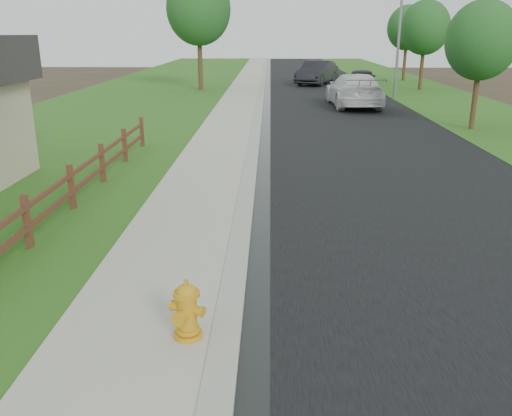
{
  "coord_description": "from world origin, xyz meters",
  "views": [
    {
      "loc": [
        0.97,
        -4.32,
        4.01
      ],
      "look_at": [
        0.72,
        5.44,
        0.81
      ],
      "focal_mm": 38.0,
      "sensor_mm": 36.0,
      "label": 1
    }
  ],
  "objects_px": {
    "dark_car_mid": "(361,80)",
    "white_suv": "(354,90)",
    "streetlight": "(398,21)",
    "ranch_fence": "(51,201)",
    "fire_hydrant": "(187,311)"
  },
  "relations": [
    {
      "from": "white_suv",
      "to": "ranch_fence",
      "type": "bearing_deg",
      "value": 62.87
    },
    {
      "from": "ranch_fence",
      "to": "dark_car_mid",
      "type": "height_order",
      "value": "dark_car_mid"
    },
    {
      "from": "streetlight",
      "to": "white_suv",
      "type": "bearing_deg",
      "value": -127.44
    },
    {
      "from": "white_suv",
      "to": "dark_car_mid",
      "type": "bearing_deg",
      "value": -104.16
    },
    {
      "from": "ranch_fence",
      "to": "streetlight",
      "type": "relative_size",
      "value": 2.1
    },
    {
      "from": "white_suv",
      "to": "dark_car_mid",
      "type": "xyz_separation_m",
      "value": [
        1.61,
        7.52,
        -0.09
      ]
    },
    {
      "from": "ranch_fence",
      "to": "white_suv",
      "type": "distance_m",
      "value": 21.72
    },
    {
      "from": "fire_hydrant",
      "to": "dark_car_mid",
      "type": "relative_size",
      "value": 0.18
    },
    {
      "from": "white_suv",
      "to": "dark_car_mid",
      "type": "height_order",
      "value": "white_suv"
    },
    {
      "from": "ranch_fence",
      "to": "streetlight",
      "type": "distance_m",
      "value": 26.79
    },
    {
      "from": "dark_car_mid",
      "to": "white_suv",
      "type": "bearing_deg",
      "value": 85.2
    },
    {
      "from": "ranch_fence",
      "to": "dark_car_mid",
      "type": "relative_size",
      "value": 3.62
    },
    {
      "from": "ranch_fence",
      "to": "dark_car_mid",
      "type": "bearing_deg",
      "value": 68.34
    },
    {
      "from": "ranch_fence",
      "to": "fire_hydrant",
      "type": "height_order",
      "value": "ranch_fence"
    },
    {
      "from": "fire_hydrant",
      "to": "streetlight",
      "type": "bearing_deg",
      "value": 72.78
    }
  ]
}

